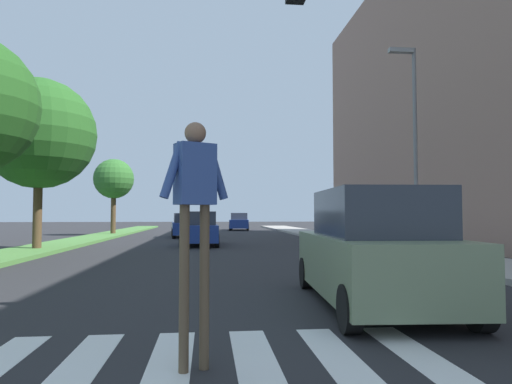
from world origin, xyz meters
name	(u,v)px	position (x,y,z in m)	size (l,w,h in m)	color
ground_plane	(209,241)	(0.00, 30.00, 0.00)	(140.00, 140.00, 0.00)	#262628
crosswalk	(213,358)	(0.00, 8.52, 0.00)	(4.95, 2.20, 0.01)	silver
median_strip	(68,243)	(-7.19, 28.00, 0.07)	(2.40, 64.00, 0.15)	#477A38
tree_far	(39,134)	(-7.14, 23.54, 4.94)	(4.64, 4.64, 7.12)	#4C3823
tree_distant	(114,179)	(-7.00, 38.42, 4.15)	(2.93, 2.93, 5.50)	#4C3823
sidewalk_right	(355,241)	(7.95, 28.00, 0.07)	(3.00, 64.00, 0.15)	#9E9991
street_lamp_right	(413,131)	(7.35, 19.41, 4.59)	(1.02, 0.24, 7.50)	slate
pedestrian_performer	(195,204)	(-0.19, 8.13, 1.66)	(0.71, 0.40, 2.49)	brown
suv_crossing	(374,251)	(2.76, 11.07, 0.93)	(2.22, 4.71, 1.97)	gray
sedan_midblock	(200,230)	(-0.46, 26.81, 0.78)	(1.88, 4.57, 1.69)	navy
sedan_distant	(186,226)	(-1.55, 35.00, 0.76)	(2.17, 4.41, 1.63)	navy
sedan_far_horizon	(239,222)	(3.03, 48.77, 0.78)	(2.20, 4.56, 1.68)	navy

